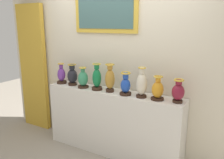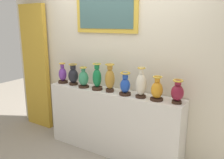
{
  "view_description": "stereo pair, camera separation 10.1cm",
  "coord_description": "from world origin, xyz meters",
  "px_view_note": "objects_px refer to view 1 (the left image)",
  "views": [
    {
      "loc": [
        1.56,
        -2.71,
        1.88
      ],
      "look_at": [
        0.0,
        0.0,
        1.12
      ],
      "focal_mm": 37.22,
      "sensor_mm": 36.0,
      "label": 1
    },
    {
      "loc": [
        1.64,
        -2.66,
        1.88
      ],
      "look_at": [
        0.0,
        0.0,
        1.12
      ],
      "focal_mm": 37.22,
      "sensor_mm": 36.0,
      "label": 2
    }
  ],
  "objects_px": {
    "vase_amber": "(158,90)",
    "vase_violet": "(61,75)",
    "vase_burgundy": "(178,92)",
    "vase_onyx": "(72,76)",
    "vase_jade": "(83,79)",
    "vase_emerald": "(97,79)",
    "vase_sapphire": "(126,85)",
    "vase_ochre": "(110,79)",
    "vase_ivory": "(142,84)"
  },
  "relations": [
    {
      "from": "vase_violet",
      "to": "vase_ivory",
      "type": "height_order",
      "value": "vase_ivory"
    },
    {
      "from": "vase_onyx",
      "to": "vase_ochre",
      "type": "relative_size",
      "value": 0.83
    },
    {
      "from": "vase_ochre",
      "to": "vase_burgundy",
      "type": "distance_m",
      "value": 0.93
    },
    {
      "from": "vase_violet",
      "to": "vase_emerald",
      "type": "bearing_deg",
      "value": -2.15
    },
    {
      "from": "vase_ivory",
      "to": "vase_amber",
      "type": "xyz_separation_m",
      "value": [
        0.21,
        0.01,
        -0.04
      ]
    },
    {
      "from": "vase_violet",
      "to": "vase_ivory",
      "type": "bearing_deg",
      "value": -1.33
    },
    {
      "from": "vase_jade",
      "to": "vase_burgundy",
      "type": "xyz_separation_m",
      "value": [
        1.38,
        0.03,
        0.0
      ]
    },
    {
      "from": "vase_ivory",
      "to": "vase_burgundy",
      "type": "relative_size",
      "value": 1.35
    },
    {
      "from": "vase_violet",
      "to": "vase_onyx",
      "type": "distance_m",
      "value": 0.22
    },
    {
      "from": "vase_sapphire",
      "to": "vase_ivory",
      "type": "bearing_deg",
      "value": 1.77
    },
    {
      "from": "vase_violet",
      "to": "vase_ochre",
      "type": "distance_m",
      "value": 0.9
    },
    {
      "from": "vase_jade",
      "to": "vase_emerald",
      "type": "xyz_separation_m",
      "value": [
        0.24,
        0.01,
        0.03
      ]
    },
    {
      "from": "vase_burgundy",
      "to": "vase_ochre",
      "type": "bearing_deg",
      "value": -179.01
    },
    {
      "from": "vase_ochre",
      "to": "vase_sapphire",
      "type": "bearing_deg",
      "value": -4.05
    },
    {
      "from": "vase_emerald",
      "to": "vase_burgundy",
      "type": "height_order",
      "value": "vase_emerald"
    },
    {
      "from": "vase_emerald",
      "to": "vase_jade",
      "type": "bearing_deg",
      "value": -177.31
    },
    {
      "from": "vase_ochre",
      "to": "vase_ivory",
      "type": "distance_m",
      "value": 0.48
    },
    {
      "from": "vase_jade",
      "to": "vase_ochre",
      "type": "distance_m",
      "value": 0.45
    },
    {
      "from": "vase_violet",
      "to": "vase_jade",
      "type": "height_order",
      "value": "vase_violet"
    },
    {
      "from": "vase_emerald",
      "to": "vase_ochre",
      "type": "bearing_deg",
      "value": 1.22
    },
    {
      "from": "vase_ivory",
      "to": "vase_violet",
      "type": "bearing_deg",
      "value": 178.67
    },
    {
      "from": "vase_violet",
      "to": "vase_ivory",
      "type": "xyz_separation_m",
      "value": [
        1.37,
        -0.03,
        0.04
      ]
    },
    {
      "from": "vase_sapphire",
      "to": "vase_ivory",
      "type": "relative_size",
      "value": 0.78
    },
    {
      "from": "vase_onyx",
      "to": "vase_jade",
      "type": "height_order",
      "value": "vase_onyx"
    },
    {
      "from": "vase_emerald",
      "to": "vase_onyx",
      "type": "bearing_deg",
      "value": 176.95
    },
    {
      "from": "vase_sapphire",
      "to": "vase_amber",
      "type": "bearing_deg",
      "value": 1.8
    },
    {
      "from": "vase_ochre",
      "to": "vase_burgundy",
      "type": "bearing_deg",
      "value": 0.99
    },
    {
      "from": "vase_ochre",
      "to": "vase_amber",
      "type": "bearing_deg",
      "value": -0.33
    },
    {
      "from": "vase_ochre",
      "to": "vase_violet",
      "type": "bearing_deg",
      "value": 178.65
    },
    {
      "from": "vase_sapphire",
      "to": "vase_amber",
      "type": "distance_m",
      "value": 0.44
    },
    {
      "from": "vase_jade",
      "to": "vase_ochre",
      "type": "bearing_deg",
      "value": 2.0
    },
    {
      "from": "vase_violet",
      "to": "vase_amber",
      "type": "bearing_deg",
      "value": -0.91
    },
    {
      "from": "vase_emerald",
      "to": "vase_ivory",
      "type": "xyz_separation_m",
      "value": [
        0.69,
        -0.01,
        0.01
      ]
    },
    {
      "from": "vase_ivory",
      "to": "vase_amber",
      "type": "bearing_deg",
      "value": 1.83
    },
    {
      "from": "vase_violet",
      "to": "vase_sapphire",
      "type": "bearing_deg",
      "value": -1.94
    },
    {
      "from": "vase_amber",
      "to": "vase_burgundy",
      "type": "distance_m",
      "value": 0.25
    },
    {
      "from": "vase_jade",
      "to": "vase_ochre",
      "type": "xyz_separation_m",
      "value": [
        0.45,
        0.02,
        0.05
      ]
    },
    {
      "from": "vase_onyx",
      "to": "vase_emerald",
      "type": "distance_m",
      "value": 0.47
    },
    {
      "from": "vase_sapphire",
      "to": "vase_ochre",
      "type": "bearing_deg",
      "value": 175.95
    },
    {
      "from": "vase_violet",
      "to": "vase_jade",
      "type": "distance_m",
      "value": 0.45
    },
    {
      "from": "vase_amber",
      "to": "vase_violet",
      "type": "bearing_deg",
      "value": 179.09
    },
    {
      "from": "vase_violet",
      "to": "vase_burgundy",
      "type": "distance_m",
      "value": 1.83
    },
    {
      "from": "vase_sapphire",
      "to": "vase_ivory",
      "type": "xyz_separation_m",
      "value": [
        0.22,
        0.01,
        0.04
      ]
    },
    {
      "from": "vase_onyx",
      "to": "vase_jade",
      "type": "relative_size",
      "value": 1.06
    },
    {
      "from": "vase_violet",
      "to": "vase_onyx",
      "type": "relative_size",
      "value": 0.99
    },
    {
      "from": "vase_jade",
      "to": "vase_ivory",
      "type": "relative_size",
      "value": 0.79
    },
    {
      "from": "vase_amber",
      "to": "vase_burgundy",
      "type": "bearing_deg",
      "value": 4.65
    },
    {
      "from": "vase_ochre",
      "to": "vase_jade",
      "type": "bearing_deg",
      "value": -178.0
    },
    {
      "from": "vase_ochre",
      "to": "vase_sapphire",
      "type": "height_order",
      "value": "vase_ochre"
    },
    {
      "from": "vase_emerald",
      "to": "vase_ivory",
      "type": "height_order",
      "value": "vase_ivory"
    }
  ]
}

